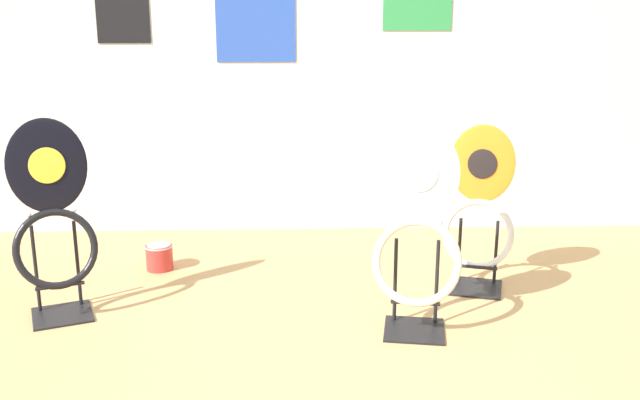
# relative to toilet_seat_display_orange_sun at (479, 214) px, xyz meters

# --- Properties ---
(wall_back) EXTENTS (8.00, 0.07, 2.60)m
(wall_back) POSITION_rel_toilet_seat_display_orange_sun_xyz_m (-0.85, 1.14, 0.88)
(wall_back) COLOR silver
(wall_back) RESTS_ON ground_plane
(toilet_seat_display_orange_sun) EXTENTS (0.39, 0.35, 0.89)m
(toilet_seat_display_orange_sun) POSITION_rel_toilet_seat_display_orange_sun_xyz_m (0.00, 0.00, 0.00)
(toilet_seat_display_orange_sun) COLOR black
(toilet_seat_display_orange_sun) RESTS_ON ground_plane
(toilet_seat_display_jazz_black) EXTENTS (0.43, 0.36, 0.97)m
(toilet_seat_display_jazz_black) POSITION_rel_toilet_seat_display_orange_sun_xyz_m (-2.13, -0.27, 0.05)
(toilet_seat_display_jazz_black) COLOR black
(toilet_seat_display_jazz_black) RESTS_ON ground_plane
(toilet_seat_display_white_plain) EXTENTS (0.43, 0.32, 0.96)m
(toilet_seat_display_white_plain) POSITION_rel_toilet_seat_display_orange_sun_xyz_m (-0.41, -0.51, 0.02)
(toilet_seat_display_white_plain) COLOR black
(toilet_seat_display_white_plain) RESTS_ON ground_plane
(paint_can) EXTENTS (0.16, 0.16, 0.15)m
(paint_can) POSITION_rel_toilet_seat_display_orange_sun_xyz_m (-1.76, 0.36, -0.34)
(paint_can) COLOR red
(paint_can) RESTS_ON ground_plane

